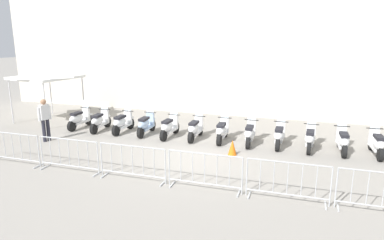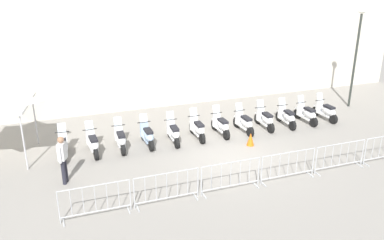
{
  "view_description": "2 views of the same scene",
  "coord_description": "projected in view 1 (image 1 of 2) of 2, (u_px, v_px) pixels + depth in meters",
  "views": [
    {
      "loc": [
        5.17,
        -10.15,
        4.14
      ],
      "look_at": [
        -1.04,
        1.98,
        0.81
      ],
      "focal_mm": 32.09,
      "sensor_mm": 36.0,
      "label": 1
    },
    {
      "loc": [
        -4.12,
        -13.8,
        6.92
      ],
      "look_at": [
        -1.16,
        1.96,
        0.9
      ],
      "focal_mm": 37.47,
      "sensor_mm": 36.0,
      "label": 2
    }
  ],
  "objects": [
    {
      "name": "barrier_segment_5",
      "position": [
        384.0,
        194.0,
        8.1
      ],
      "size": [
        2.09,
        0.75,
        1.07
      ],
      "color": "#B2B5B7",
      "rests_on": "ground"
    },
    {
      "name": "motorcycle_5",
      "position": [
        195.0,
        129.0,
        14.06
      ],
      "size": [
        0.63,
        1.72,
        1.24
      ],
      "color": "black",
      "rests_on": "ground"
    },
    {
      "name": "barrier_segment_4",
      "position": [
        287.0,
        182.0,
        8.75
      ],
      "size": [
        2.09,
        0.75,
        1.07
      ],
      "color": "#B2B5B7",
      "rests_on": "ground"
    },
    {
      "name": "barrier_segment_0",
      "position": [
        13.0,
        149.0,
        11.35
      ],
      "size": [
        2.09,
        0.75,
        1.07
      ],
      "color": "#B2B5B7",
      "rests_on": "ground"
    },
    {
      "name": "motorcycle_0",
      "position": [
        79.0,
        119.0,
        15.75
      ],
      "size": [
        0.59,
        1.72,
        1.24
      ],
      "color": "black",
      "rests_on": "ground"
    },
    {
      "name": "motorcycle_4",
      "position": [
        169.0,
        127.0,
        14.32
      ],
      "size": [
        0.58,
        1.73,
        1.24
      ],
      "color": "black",
      "rests_on": "ground"
    },
    {
      "name": "motorcycle_7",
      "position": [
        250.0,
        134.0,
        13.37
      ],
      "size": [
        0.68,
        1.71,
        1.24
      ],
      "color": "black",
      "rests_on": "ground"
    },
    {
      "name": "motorcycle_6",
      "position": [
        222.0,
        131.0,
        13.75
      ],
      "size": [
        0.67,
        1.72,
        1.24
      ],
      "color": "black",
      "rests_on": "ground"
    },
    {
      "name": "motorcycle_2",
      "position": [
        122.0,
        123.0,
        15.05
      ],
      "size": [
        0.61,
        1.72,
        1.24
      ],
      "color": "black",
      "rests_on": "ground"
    },
    {
      "name": "barrier_segment_3",
      "position": [
        205.0,
        172.0,
        9.4
      ],
      "size": [
        2.09,
        0.75,
        1.07
      ],
      "color": "#B2B5B7",
      "rests_on": "ground"
    },
    {
      "name": "ground_plane",
      "position": [
        193.0,
        157.0,
        12.05
      ],
      "size": [
        120.0,
        120.0,
        0.0
      ],
      "primitive_type": "plane",
      "color": "gray"
    },
    {
      "name": "motorcycle_9",
      "position": [
        310.0,
        138.0,
        12.72
      ],
      "size": [
        0.58,
        1.72,
        1.24
      ],
      "color": "black",
      "rests_on": "ground"
    },
    {
      "name": "officer_near_row_end",
      "position": [
        45.0,
        117.0,
        13.72
      ],
      "size": [
        0.3,
        0.54,
        1.73
      ],
      "color": "#23232D",
      "rests_on": "ground"
    },
    {
      "name": "motorcycle_1",
      "position": [
        100.0,
        121.0,
        15.34
      ],
      "size": [
        0.71,
        1.71,
        1.24
      ],
      "color": "black",
      "rests_on": "ground"
    },
    {
      "name": "motorcycle_8",
      "position": [
        279.0,
        135.0,
        13.11
      ],
      "size": [
        0.62,
        1.72,
        1.24
      ],
      "color": "black",
      "rests_on": "ground"
    },
    {
      "name": "barrier_segment_1",
      "position": [
        69.0,
        155.0,
        10.7
      ],
      "size": [
        2.09,
        0.75,
        1.07
      ],
      "color": "#B2B5B7",
      "rests_on": "ground"
    },
    {
      "name": "motorcycle_10",
      "position": [
        343.0,
        141.0,
        12.41
      ],
      "size": [
        0.68,
        1.71,
        1.24
      ],
      "color": "black",
      "rests_on": "ground"
    },
    {
      "name": "traffic_cone",
      "position": [
        232.0,
        148.0,
        12.25
      ],
      "size": [
        0.32,
        0.32,
        0.55
      ],
      "primitive_type": "cone",
      "color": "orange",
      "rests_on": "ground"
    },
    {
      "name": "motorcycle_3",
      "position": [
        146.0,
        125.0,
        14.73
      ],
      "size": [
        0.67,
        1.72,
        1.24
      ],
      "color": "black",
      "rests_on": "ground"
    },
    {
      "name": "barrier_segment_2",
      "position": [
        132.0,
        163.0,
        10.05
      ],
      "size": [
        2.09,
        0.75,
        1.07
      ],
      "color": "#B2B5B7",
      "rests_on": "ground"
    },
    {
      "name": "canopy_tent",
      "position": [
        45.0,
        71.0,
        16.68
      ],
      "size": [
        2.62,
        2.62,
        2.91
      ],
      "color": "silver",
      "rests_on": "ground"
    },
    {
      "name": "motorcycle_11",
      "position": [
        377.0,
        144.0,
        12.09
      ],
      "size": [
        0.7,
        1.71,
        1.24
      ],
      "color": "black",
      "rests_on": "ground"
    }
  ]
}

